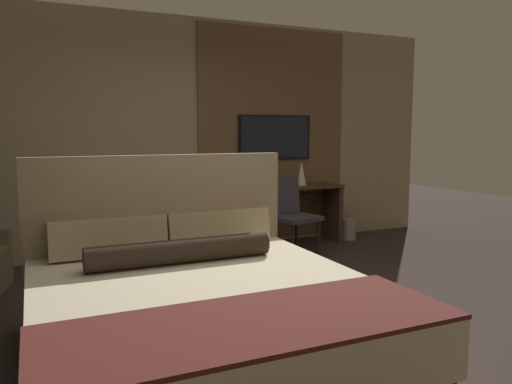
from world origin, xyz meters
name	(u,v)px	position (x,y,z in m)	size (l,w,h in m)	color
ground_plane	(270,322)	(0.00, 0.00, 0.00)	(16.00, 16.00, 0.00)	#332823
wall_back_tv_panel	(188,135)	(0.16, 2.59, 1.40)	(7.20, 0.09, 2.80)	tan
bed	(201,312)	(-0.68, -0.40, 0.32)	(2.03, 2.21, 1.26)	#33281E
desk	(281,205)	(1.30, 2.32, 0.50)	(1.55, 0.48, 0.76)	#422D1E
tv	(275,137)	(1.30, 2.52, 1.37)	(1.01, 0.04, 0.57)	black
desk_chair	(289,210)	(1.14, 1.81, 0.54)	(0.60, 0.60, 0.90)	#38333D
vase_tall	(301,173)	(1.55, 2.26, 0.91)	(0.13, 0.13, 0.30)	silver
book	(255,186)	(0.89, 2.26, 0.78)	(0.26, 0.22, 0.03)	navy
waste_bin	(348,229)	(2.25, 2.22, 0.14)	(0.22, 0.22, 0.28)	gray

